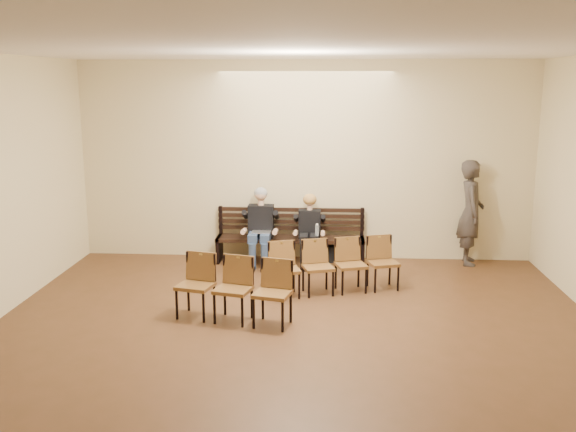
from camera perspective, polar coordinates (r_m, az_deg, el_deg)
name	(u,v)px	position (r m, az deg, el deg)	size (l,w,h in m)	color
ground	(287,384)	(7.02, -0.06, -14.72)	(10.00, 10.00, 0.00)	#55331D
room_walls	(292,138)	(7.08, 0.34, 6.98)	(8.02, 10.01, 3.51)	beige
bench	(290,250)	(11.31, 0.20, -3.00)	(2.60, 0.90, 0.45)	black
seated_man	(260,227)	(11.13, -2.46, -1.00)	(0.54, 0.75, 1.30)	black
seated_woman	(309,234)	(11.10, 1.91, -1.58)	(0.47, 0.65, 1.09)	black
laptop	(261,234)	(11.03, -2.39, -1.57)	(0.32, 0.25, 0.23)	silver
water_bottle	(317,236)	(10.90, 2.59, -1.80)	(0.06, 0.06, 0.21)	silver
bag	(333,253)	(11.41, 4.01, -3.32)	(0.39, 0.27, 0.29)	black
passerby	(471,205)	(11.48, 15.97, 0.97)	(0.77, 0.50, 2.10)	#39332F
chair_row_front	(335,266)	(9.69, 4.16, -4.50)	(1.98, 0.44, 0.81)	brown
chair_row_back	(233,290)	(8.57, -4.91, -6.56)	(1.55, 0.47, 0.86)	brown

